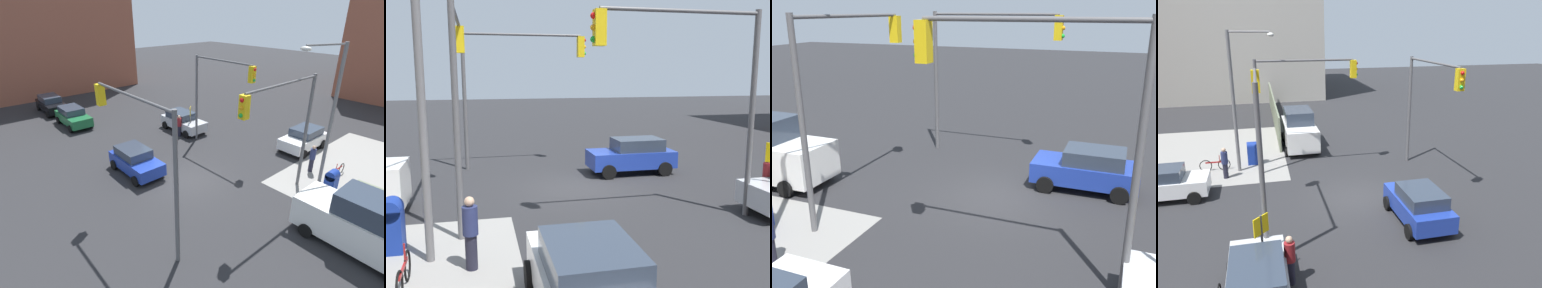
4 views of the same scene
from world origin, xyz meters
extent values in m
plane|color=#28282B|center=(0.00, 0.00, 0.00)|extent=(120.00, 120.00, 0.00)
cylinder|color=#59595B|center=(-4.50, 4.50, 3.25)|extent=(0.18, 0.18, 6.50)
cylinder|color=#59595B|center=(-1.99, 4.50, 6.38)|extent=(5.02, 0.12, 0.12)
cube|color=yellow|center=(0.52, 4.50, 5.85)|extent=(0.32, 0.36, 1.00)
sphere|color=red|center=(0.70, 4.50, 6.17)|extent=(0.18, 0.18, 0.18)
sphere|color=orange|center=(0.70, 4.50, 5.85)|extent=(0.18, 0.18, 0.18)
sphere|color=green|center=(0.70, 4.50, 5.53)|extent=(0.18, 0.18, 0.18)
cylinder|color=#59595B|center=(4.50, -4.50, 3.25)|extent=(0.18, 0.18, 6.50)
cylinder|color=#59595B|center=(1.69, -4.50, 6.38)|extent=(5.61, 0.12, 0.12)
cube|color=yellow|center=(-1.11, -4.50, 5.85)|extent=(0.32, 0.36, 1.00)
sphere|color=red|center=(-1.29, -4.50, 6.17)|extent=(0.18, 0.18, 0.18)
sphere|color=orange|center=(-1.29, -4.50, 5.85)|extent=(0.18, 0.18, 0.18)
sphere|color=green|center=(-1.29, -4.50, 5.53)|extent=(0.18, 0.18, 0.18)
cylinder|color=#59595B|center=(4.50, 4.50, 3.25)|extent=(0.18, 0.18, 6.50)
cylinder|color=#59595B|center=(4.50, 1.78, 6.38)|extent=(0.12, 5.44, 0.12)
cube|color=yellow|center=(4.50, -0.94, 5.85)|extent=(0.36, 0.32, 1.00)
sphere|color=red|center=(4.50, -1.12, 6.17)|extent=(0.18, 0.18, 0.18)
sphere|color=orange|center=(4.50, -1.12, 5.85)|extent=(0.18, 0.18, 0.18)
sphere|color=green|center=(4.50, -1.12, 5.53)|extent=(0.18, 0.18, 0.18)
cylinder|color=slate|center=(5.20, 5.80, 4.00)|extent=(0.20, 0.20, 8.00)
cube|color=navy|center=(6.20, 5.00, 0.57)|extent=(0.56, 0.64, 1.15)
cylinder|color=navy|center=(6.20, 5.00, 1.15)|extent=(0.56, 0.64, 0.56)
cube|color=#1E389E|center=(-2.88, -1.95, 0.70)|extent=(3.88, 1.80, 0.75)
cube|color=#2D3847|center=(-3.19, -1.95, 1.35)|extent=(2.17, 1.58, 0.55)
cylinder|color=black|center=(-1.56, -1.05, 0.32)|extent=(0.64, 0.22, 0.64)
cylinder|color=black|center=(-1.56, -2.85, 0.32)|extent=(0.64, 0.22, 0.64)
cylinder|color=black|center=(-4.20, -1.05, 0.32)|extent=(0.64, 0.22, 0.64)
cylinder|color=black|center=(-4.20, -2.85, 0.32)|extent=(0.64, 0.22, 0.64)
cylinder|color=black|center=(-5.12, 3.93, 0.32)|extent=(0.64, 0.22, 0.64)
cube|color=white|center=(2.07, 9.08, 0.70)|extent=(1.80, 3.89, 0.75)
cube|color=#2D3847|center=(2.07, 9.39, 1.35)|extent=(1.58, 2.18, 0.55)
cylinder|color=black|center=(2.97, 7.75, 0.32)|extent=(0.22, 0.64, 0.64)
cylinder|color=black|center=(1.17, 7.75, 0.32)|extent=(0.22, 0.64, 0.64)
cylinder|color=black|center=(7.17, 0.75, 0.32)|extent=(0.64, 0.22, 0.64)
cylinder|color=maroon|center=(-5.80, 3.80, 1.19)|extent=(0.36, 0.36, 0.68)
sphere|color=tan|center=(-5.80, 3.80, 1.65)|extent=(0.23, 0.23, 0.23)
cylinder|color=#1E1E2D|center=(-5.80, 3.80, 0.43)|extent=(0.28, 0.28, 0.85)
cylinder|color=navy|center=(4.20, 6.50, 1.21)|extent=(0.36, 0.36, 0.69)
sphere|color=tan|center=(4.20, 6.50, 1.67)|extent=(0.23, 0.23, 0.23)
cylinder|color=#1E1E2D|center=(4.20, 6.50, 0.43)|extent=(0.28, 0.28, 0.87)
torus|color=black|center=(5.60, 7.72, 0.33)|extent=(0.05, 0.71, 0.71)
torus|color=black|center=(5.60, 6.68, 0.33)|extent=(0.05, 0.71, 0.71)
cube|color=maroon|center=(5.60, 7.20, 0.51)|extent=(0.04, 1.04, 0.08)
cylinder|color=maroon|center=(5.60, 6.92, 0.75)|extent=(0.04, 0.04, 0.40)
camera|label=1|loc=(11.92, -10.15, 9.48)|focal=28.00mm
camera|label=2|loc=(3.94, 16.33, 4.61)|focal=40.00mm
camera|label=3|loc=(-4.22, 13.80, 6.59)|focal=40.00mm
camera|label=4|loc=(-16.43, 4.42, 8.12)|focal=35.00mm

